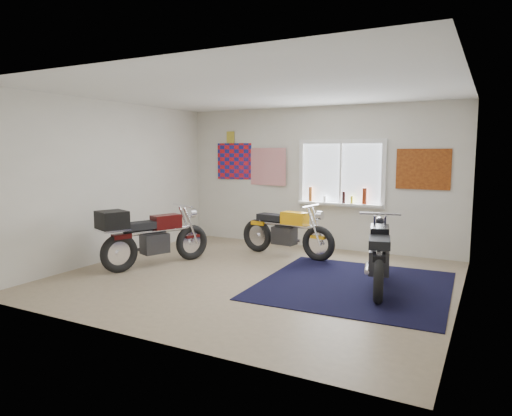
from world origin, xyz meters
The scene contains 10 objects.
ground centered at (0.00, 0.00, 0.00)m, with size 5.50×5.50×0.00m, color #9E896B.
room_shell centered at (0.00, 0.00, 1.64)m, with size 5.50×5.50×5.50m.
navy_rug centered at (1.40, 0.27, 0.01)m, with size 2.50×2.60×0.01m, color black.
window_assembly centered at (0.50, 2.47, 1.37)m, with size 1.66×0.17×1.26m.
oil_bottles centered at (0.57, 2.40, 1.03)m, with size 1.12×0.09×0.30m.
flag_display centered at (-1.90, 2.48, 2.15)m, with size 1.60×0.10×1.17m.
triumph_poster centered at (1.95, 2.48, 1.55)m, with size 0.90×0.03×0.70m, color #A54C14.
yellow_triumph centered at (-0.18, 1.50, 0.42)m, with size 1.89×0.56×0.95m.
black_chrome_bike centered at (1.72, 0.32, 0.43)m, with size 0.66×1.89×0.98m.
maroon_tourer centered at (-1.81, -0.25, 0.51)m, with size 1.00×1.86×0.97m.
Camera 1 is at (3.05, -5.81, 1.84)m, focal length 32.00 mm.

